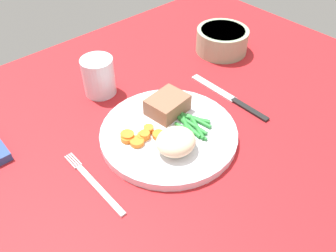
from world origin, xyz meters
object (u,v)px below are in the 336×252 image
object	(u,v)px
knife	(230,98)
salad_bowl	(222,39)
dinner_plate	(168,133)
meat_portion	(167,105)
fork	(94,183)
water_glass	(100,78)

from	to	relation	value
knife	salad_bowl	size ratio (longest dim) A/B	1.61
dinner_plate	meat_portion	size ratio (longest dim) A/B	3.41
dinner_plate	knife	size ratio (longest dim) A/B	1.25
fork	knife	distance (cm)	34.11
meat_portion	water_glass	size ratio (longest dim) A/B	0.92
knife	fork	bearing A→B (deg)	178.21
fork	knife	xyz separation A→B (cm)	(34.11, -0.03, -0.00)
meat_portion	knife	size ratio (longest dim) A/B	0.37
meat_portion	salad_bowl	bearing A→B (deg)	20.46
fork	knife	bearing A→B (deg)	3.01
fork	water_glass	size ratio (longest dim) A/B	2.03
dinner_plate	water_glass	distance (cm)	20.24
meat_portion	dinner_plate	bearing A→B (deg)	-130.60
fork	water_glass	distance (cm)	25.57
fork	water_glass	bearing A→B (deg)	56.14
water_glass	dinner_plate	bearing A→B (deg)	-85.92
fork	water_glass	xyz separation A→B (cm)	(15.23, 20.27, 3.27)
knife	meat_portion	bearing A→B (deg)	161.12
dinner_plate	salad_bowl	size ratio (longest dim) A/B	2.01
dinner_plate	meat_portion	distance (cm)	5.87
fork	salad_bowl	distance (cm)	49.68
fork	dinner_plate	bearing A→B (deg)	3.94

